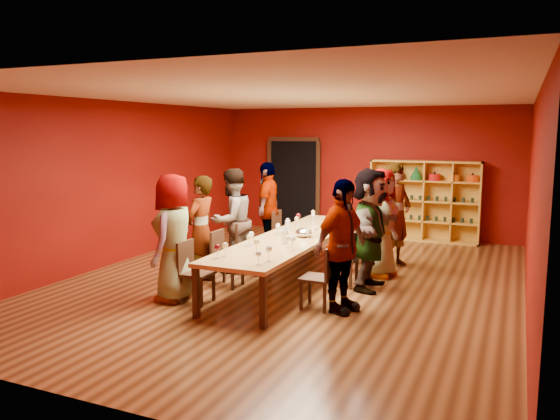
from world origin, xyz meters
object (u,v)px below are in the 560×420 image
(chair_person_left_0, at_px, (192,268))
(person_right_1, at_px, (341,246))
(tasting_table, at_px, (293,239))
(person_left_1, at_px, (201,230))
(chair_person_left_4, at_px, (282,231))
(chair_person_left_2, at_px, (248,245))
(person_left_2, at_px, (232,221))
(person_right_2, at_px, (370,229))
(chair_person_left_1, at_px, (223,255))
(chair_person_right_2, at_px, (348,256))
(person_right_4, at_px, (397,215))
(person_left_4, at_px, (268,209))
(spittoon_bowl, at_px, (304,233))
(person_left_0, at_px, (174,238))
(shelving_unit, at_px, (424,197))
(chair_person_right_3, at_px, (362,246))
(person_right_3, at_px, (380,223))
(chair_person_right_1, at_px, (323,274))
(wine_bottle, at_px, (337,212))
(chair_person_right_4, at_px, (374,237))

(chair_person_left_0, bearing_deg, person_right_1, 12.48)
(tasting_table, relative_size, chair_person_left_0, 5.06)
(person_left_1, distance_m, chair_person_left_4, 2.38)
(person_left_1, xyz_separation_m, chair_person_left_2, (0.41, 0.84, -0.38))
(person_left_2, relative_size, person_right_2, 0.96)
(chair_person_left_1, height_order, person_left_1, person_left_1)
(chair_person_right_2, distance_m, person_right_4, 1.73)
(person_left_4, height_order, spittoon_bowl, person_left_4)
(chair_person_left_1, bearing_deg, person_right_1, -12.08)
(person_left_0, relative_size, chair_person_left_1, 2.07)
(tasting_table, bearing_deg, person_right_1, -44.41)
(person_left_0, xyz_separation_m, person_left_2, (-0.00, 1.75, -0.02))
(tasting_table, distance_m, chair_person_left_4, 1.86)
(shelving_unit, relative_size, chair_person_left_0, 2.70)
(chair_person_left_4, relative_size, person_right_2, 0.47)
(chair_person_left_0, relative_size, person_left_1, 0.51)
(person_left_1, bearing_deg, chair_person_right_3, 127.67)
(person_left_1, bearing_deg, person_right_1, 81.93)
(tasting_table, xyz_separation_m, chair_person_left_1, (-0.91, -0.70, -0.20))
(person_right_3, bearing_deg, chair_person_left_2, 120.04)
(person_right_1, relative_size, chair_person_right_2, 2.05)
(person_left_1, height_order, chair_person_right_1, person_left_1)
(chair_person_right_1, xyz_separation_m, person_right_2, (0.34, 1.23, 0.45))
(person_left_2, distance_m, spittoon_bowl, 1.39)
(person_left_4, distance_m, person_right_2, 2.89)
(chair_person_left_4, bearing_deg, person_left_0, -95.29)
(chair_person_left_2, xyz_separation_m, chair_person_left_4, (0.00, 1.47, 0.00))
(chair_person_left_4, xyz_separation_m, wine_bottle, (1.01, 0.38, 0.38))
(shelving_unit, distance_m, chair_person_left_0, 6.38)
(chair_person_left_4, bearing_deg, chair_person_right_1, -56.58)
(chair_person_right_1, bearing_deg, chair_person_right_3, 90.00)
(shelving_unit, relative_size, wine_bottle, 7.16)
(person_left_1, distance_m, chair_person_left_2, 1.01)
(tasting_table, height_order, person_left_4, person_left_4)
(person_left_0, height_order, chair_person_right_2, person_left_0)
(tasting_table, relative_size, person_left_1, 2.57)
(chair_person_left_2, distance_m, person_right_2, 2.20)
(chair_person_right_2, bearing_deg, chair_person_right_1, -90.00)
(person_left_0, relative_size, wine_bottle, 5.51)
(person_left_0, bearing_deg, person_left_1, 178.64)
(chair_person_right_2, distance_m, chair_person_right_3, 0.81)
(person_left_0, height_order, person_left_4, person_left_4)
(chair_person_right_3, relative_size, person_right_4, 0.47)
(person_left_2, height_order, wine_bottle, person_left_2)
(chair_person_right_4, bearing_deg, person_right_2, -78.25)
(tasting_table, relative_size, person_left_2, 2.48)
(chair_person_right_3, height_order, person_right_4, person_right_4)
(chair_person_left_1, bearing_deg, person_right_4, 47.13)
(chair_person_left_1, distance_m, chair_person_right_2, 1.98)
(chair_person_left_0, relative_size, chair_person_left_1, 1.00)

